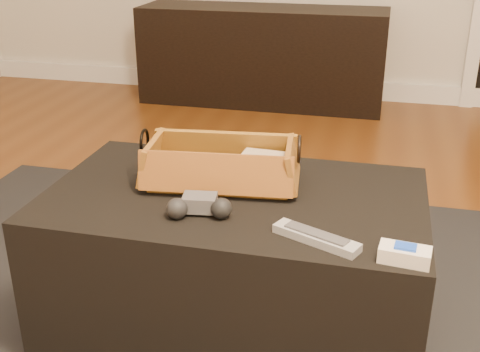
% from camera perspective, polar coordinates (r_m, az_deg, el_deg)
% --- Properties ---
extents(baseboard, '(5.00, 0.04, 0.12)m').
position_cam_1_polar(baseboard, '(4.10, 8.75, 8.22)').
color(baseboard, white).
rests_on(baseboard, floor).
extents(media_cabinet, '(1.53, 0.45, 0.60)m').
position_cam_1_polar(media_cabinet, '(3.89, 2.14, 11.31)').
color(media_cabinet, black).
rests_on(media_cabinet, floor).
extents(area_rug, '(2.60, 2.00, 0.01)m').
position_cam_1_polar(area_rug, '(1.78, -0.88, -14.85)').
color(area_rug, black).
rests_on(area_rug, floor).
extents(ottoman, '(1.00, 0.60, 0.42)m').
position_cam_1_polar(ottoman, '(1.70, -0.50, -8.08)').
color(ottoman, black).
rests_on(ottoman, area_rug).
extents(tv_remote, '(0.23, 0.10, 0.02)m').
position_cam_1_polar(tv_remote, '(1.64, -2.63, -0.03)').
color(tv_remote, black).
rests_on(tv_remote, wicker_basket).
extents(cloth_bundle, '(0.12, 0.09, 0.06)m').
position_cam_1_polar(cloth_bundle, '(1.66, 2.18, 1.03)').
color(cloth_bundle, tan).
rests_on(cloth_bundle, wicker_basket).
extents(wicker_basket, '(0.45, 0.27, 0.15)m').
position_cam_1_polar(wicker_basket, '(1.64, -1.82, 0.90)').
color(wicker_basket, '#A56C25').
rests_on(wicker_basket, ottoman).
extents(game_controller, '(0.17, 0.11, 0.05)m').
position_cam_1_polar(game_controller, '(1.47, -3.87, -2.88)').
color(game_controller, '#464549').
rests_on(game_controller, ottoman).
extents(silver_remote, '(0.21, 0.13, 0.02)m').
position_cam_1_polar(silver_remote, '(1.37, 7.23, -5.80)').
color(silver_remote, '#AFB1B7').
rests_on(silver_remote, ottoman).
extents(cream_gadget, '(0.11, 0.07, 0.04)m').
position_cam_1_polar(cream_gadget, '(1.33, 15.34, -7.17)').
color(cream_gadget, white).
rests_on(cream_gadget, ottoman).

